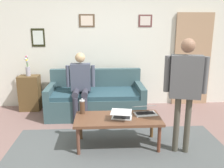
% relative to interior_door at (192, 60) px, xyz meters
% --- Properties ---
extents(ground_plane, '(7.68, 7.68, 0.00)m').
position_rel_interior_door_xyz_m(ground_plane, '(1.91, 2.11, -1.02)').
color(ground_plane, '#7D5E5A').
extents(area_rug, '(3.21, 1.43, 0.01)m').
position_rel_interior_door_xyz_m(area_rug, '(1.82, 1.98, -1.02)').
color(area_rug, '#4B4F51').
rests_on(area_rug, ground_plane).
extents(back_wall, '(7.04, 0.11, 2.70)m').
position_rel_interior_door_xyz_m(back_wall, '(1.91, -0.09, 0.33)').
color(back_wall, silver).
rests_on(back_wall, ground_plane).
extents(interior_door, '(0.82, 0.09, 2.05)m').
position_rel_interior_door_xyz_m(interior_door, '(0.00, 0.00, 0.00)').
color(interior_door, tan).
rests_on(interior_door, ground_plane).
extents(couch, '(1.91, 0.91, 0.88)m').
position_rel_interior_door_xyz_m(couch, '(2.17, 0.53, -0.72)').
color(couch, '#375157').
rests_on(couch, ground_plane).
extents(coffee_table, '(1.27, 0.59, 0.45)m').
position_rel_interior_door_xyz_m(coffee_table, '(1.82, 1.88, -0.62)').
color(coffee_table, brown).
rests_on(coffee_table, ground_plane).
extents(laptop_left, '(0.36, 0.31, 0.14)m').
position_rel_interior_door_xyz_m(laptop_left, '(1.39, 1.75, -0.53)').
color(laptop_left, silver).
rests_on(laptop_left, coffee_table).
extents(laptop_center, '(0.35, 0.39, 0.14)m').
position_rel_interior_door_xyz_m(laptop_center, '(1.77, 1.91, -0.53)').
color(laptop_center, silver).
rests_on(laptop_center, coffee_table).
extents(french_press, '(0.10, 0.08, 0.24)m').
position_rel_interior_door_xyz_m(french_press, '(2.36, 1.68, -0.46)').
color(french_press, '#4C3323').
rests_on(french_press, coffee_table).
extents(side_shelf, '(0.42, 0.32, 0.75)m').
position_rel_interior_door_xyz_m(side_shelf, '(3.58, 0.21, -0.65)').
color(side_shelf, brown).
rests_on(side_shelf, ground_plane).
extents(flower_vase, '(0.10, 0.10, 0.43)m').
position_rel_interior_door_xyz_m(flower_vase, '(3.58, 0.22, -0.11)').
color(flower_vase, '#9E99A9').
rests_on(flower_vase, side_shelf).
extents(person_standing, '(0.57, 0.28, 1.61)m').
position_rel_interior_door_xyz_m(person_standing, '(0.94, 2.11, 0.01)').
color(person_standing, '#49463C').
rests_on(person_standing, ground_plane).
extents(person_seated, '(0.55, 0.51, 1.28)m').
position_rel_interior_door_xyz_m(person_seated, '(2.45, 0.76, -0.30)').
color(person_seated, '#32313F').
rests_on(person_seated, ground_plane).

